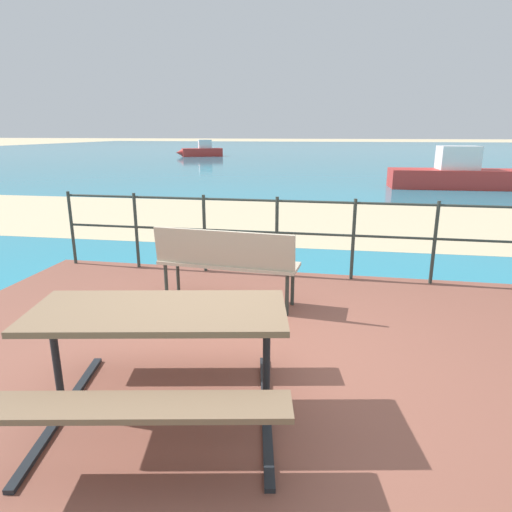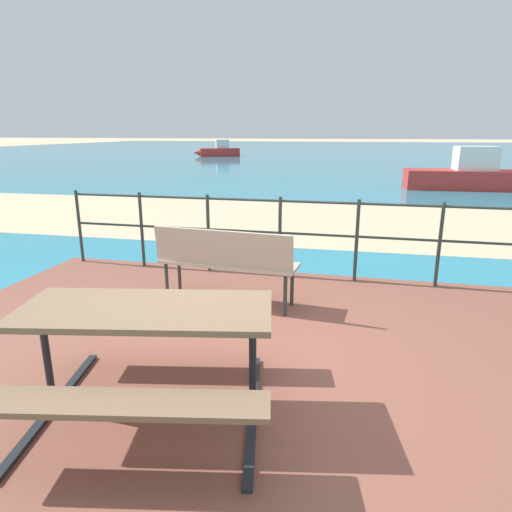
{
  "view_description": "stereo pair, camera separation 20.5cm",
  "coord_description": "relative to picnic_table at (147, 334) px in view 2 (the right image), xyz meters",
  "views": [
    {
      "loc": [
        0.75,
        -3.16,
        1.91
      ],
      "look_at": [
        -0.1,
        1.49,
        0.58
      ],
      "focal_mm": 31.11,
      "sensor_mm": 36.0,
      "label": 1
    },
    {
      "loc": [
        0.95,
        -3.12,
        1.91
      ],
      "look_at": [
        -0.1,
        1.49,
        0.58
      ],
      "focal_mm": 31.11,
      "sensor_mm": 36.0,
      "label": 2
    }
  ],
  "objects": [
    {
      "name": "railing_fence",
      "position": [
        0.33,
        3.15,
        0.07
      ],
      "size": [
        5.94,
        0.04,
        1.05
      ],
      "color": "#2D3833",
      "rests_on": "patio_paving"
    },
    {
      "name": "park_bench",
      "position": [
        -0.05,
        1.95,
        -0.03
      ],
      "size": [
        1.56,
        0.55,
        0.87
      ],
      "rotation": [
        0.0,
        0.0,
        3.05
      ],
      "color": "#BCAD93",
      "rests_on": "patio_paving"
    },
    {
      "name": "beach_strip",
      "position": [
        0.33,
        7.27,
        -0.63
      ],
      "size": [
        54.07,
        5.74,
        0.01
      ],
      "primitive_type": "cube",
      "rotation": [
        0.0,
        0.0,
        0.01
      ],
      "color": "beige",
      "rests_on": "ground"
    },
    {
      "name": "boat_near",
      "position": [
        -9.6,
        32.01,
        -0.22
      ],
      "size": [
        3.59,
        2.26,
        1.28
      ],
      "rotation": [
        0.0,
        0.0,
        3.59
      ],
      "color": "red",
      "rests_on": "sea_water"
    },
    {
      "name": "boat_mid",
      "position": [
        5.5,
        14.01,
        -0.18
      ],
      "size": [
        5.73,
        1.55,
        1.43
      ],
      "rotation": [
        0.0,
        0.0,
        0.05
      ],
      "color": "red",
      "rests_on": "sea_water"
    },
    {
      "name": "ground_plane",
      "position": [
        0.33,
        0.69,
        -0.63
      ],
      "size": [
        240.0,
        240.0,
        0.0
      ],
      "primitive_type": "plane",
      "color": "beige"
    },
    {
      "name": "patio_paving",
      "position": [
        0.33,
        0.69,
        -0.6
      ],
      "size": [
        6.4,
        5.2,
        0.06
      ],
      "primitive_type": "cube",
      "color": "brown",
      "rests_on": "ground"
    },
    {
      "name": "sea_water",
      "position": [
        0.33,
        40.69,
        -0.63
      ],
      "size": [
        90.0,
        90.0,
        0.01
      ],
      "primitive_type": "cube",
      "color": "teal",
      "rests_on": "ground"
    },
    {
      "name": "picnic_table",
      "position": [
        0.0,
        0.0,
        0.0
      ],
      "size": [
        1.86,
        1.69,
        0.76
      ],
      "rotation": [
        0.0,
        0.0,
        0.19
      ],
      "color": "#7A6047",
      "rests_on": "patio_paving"
    }
  ]
}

